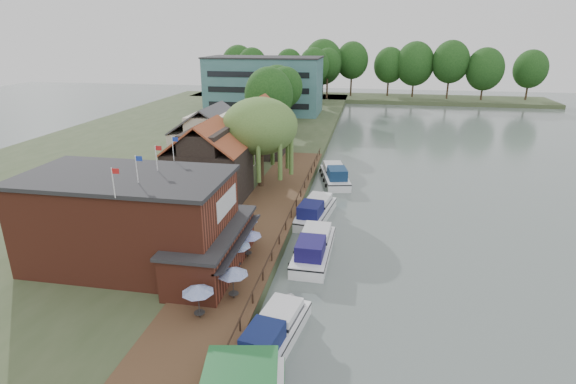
# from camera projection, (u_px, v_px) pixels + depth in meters

# --- Properties ---
(ground) EXTENTS (260.00, 260.00, 0.00)m
(ground) POSITION_uv_depth(u_px,v_px,m) (337.00, 286.00, 34.04)
(ground) COLOR slate
(ground) RESTS_ON ground
(land_bank) EXTENTS (50.00, 140.00, 1.00)m
(land_bank) POSITION_uv_depth(u_px,v_px,m) (166.00, 150.00, 71.40)
(land_bank) COLOR #384728
(land_bank) RESTS_ON ground
(quay_deck) EXTENTS (6.00, 50.00, 0.10)m
(quay_deck) POSITION_uv_depth(u_px,v_px,m) (264.00, 216.00, 44.32)
(quay_deck) COLOR #47301E
(quay_deck) RESTS_ON land_bank
(quay_rail) EXTENTS (0.20, 49.00, 1.00)m
(quay_rail) POSITION_uv_depth(u_px,v_px,m) (292.00, 212.00, 44.17)
(quay_rail) COLOR black
(quay_rail) RESTS_ON land_bank
(pub) EXTENTS (20.00, 11.00, 7.30)m
(pub) POSITION_uv_depth(u_px,v_px,m) (153.00, 222.00, 33.93)
(pub) COLOR maroon
(pub) RESTS_ON land_bank
(hotel_block) EXTENTS (25.40, 12.40, 12.30)m
(hotel_block) POSITION_uv_depth(u_px,v_px,m) (264.00, 85.00, 100.27)
(hotel_block) COLOR #38666B
(hotel_block) RESTS_ON land_bank
(cottage_a) EXTENTS (8.60, 7.60, 8.50)m
(cottage_a) POSITION_uv_depth(u_px,v_px,m) (208.00, 161.00, 47.80)
(cottage_a) COLOR black
(cottage_a) RESTS_ON land_bank
(cottage_b) EXTENTS (9.60, 8.60, 8.50)m
(cottage_b) POSITION_uv_depth(u_px,v_px,m) (213.00, 139.00, 57.58)
(cottage_b) COLOR beige
(cottage_b) RESTS_ON land_bank
(cottage_c) EXTENTS (7.60, 7.60, 8.50)m
(cottage_c) POSITION_uv_depth(u_px,v_px,m) (260.00, 127.00, 65.25)
(cottage_c) COLOR black
(cottage_c) RESTS_ON land_bank
(willow) EXTENTS (8.60, 8.60, 10.43)m
(willow) POSITION_uv_depth(u_px,v_px,m) (260.00, 143.00, 51.36)
(willow) COLOR #476B2D
(willow) RESTS_ON land_bank
(umbrella_0) EXTENTS (2.05, 2.05, 2.38)m
(umbrella_0) POSITION_uv_depth(u_px,v_px,m) (199.00, 301.00, 28.04)
(umbrella_0) COLOR navy
(umbrella_0) RESTS_ON quay_deck
(umbrella_1) EXTENTS (2.14, 2.14, 2.38)m
(umbrella_1) POSITION_uv_depth(u_px,v_px,m) (233.00, 283.00, 30.12)
(umbrella_1) COLOR navy
(umbrella_1) RESTS_ON quay_deck
(umbrella_2) EXTENTS (2.29, 2.29, 2.38)m
(umbrella_2) POSITION_uv_depth(u_px,v_px,m) (236.00, 254.00, 34.02)
(umbrella_2) COLOR navy
(umbrella_2) RESTS_ON quay_deck
(umbrella_3) EXTENTS (2.37, 2.37, 2.38)m
(umbrella_3) POSITION_uv_depth(u_px,v_px,m) (247.00, 243.00, 35.75)
(umbrella_3) COLOR navy
(umbrella_3) RESTS_ON quay_deck
(umbrella_4) EXTENTS (1.96, 1.96, 2.38)m
(umbrella_4) POSITION_uv_depth(u_px,v_px,m) (247.00, 228.00, 38.53)
(umbrella_4) COLOR navy
(umbrella_4) RESTS_ON quay_deck
(cruiser_0) EXTENTS (4.37, 9.27, 2.12)m
(cruiser_0) POSITION_uv_depth(u_px,v_px,m) (274.00, 329.00, 27.41)
(cruiser_0) COLOR white
(cruiser_0) RESTS_ON ground
(cruiser_1) EXTENTS (3.38, 9.89, 2.38)m
(cruiser_1) POSITION_uv_depth(u_px,v_px,m) (314.00, 244.00, 38.09)
(cruiser_1) COLOR white
(cruiser_1) RESTS_ON ground
(cruiser_2) EXTENTS (4.35, 9.81, 2.28)m
(cruiser_2) POSITION_uv_depth(u_px,v_px,m) (315.00, 208.00, 46.03)
(cruiser_2) COLOR white
(cruiser_2) RESTS_ON ground
(cruiser_3) EXTENTS (5.33, 10.37, 2.40)m
(cruiser_3) POSITION_uv_depth(u_px,v_px,m) (335.00, 173.00, 57.38)
(cruiser_3) COLOR white
(cruiser_3) RESTS_ON ground
(bank_tree_0) EXTENTS (8.00, 8.00, 12.05)m
(bank_tree_0) POSITION_uv_depth(u_px,v_px,m) (269.00, 104.00, 74.20)
(bank_tree_0) COLOR #143811
(bank_tree_0) RESTS_ON land_bank
(bank_tree_1) EXTENTS (6.06, 6.06, 11.72)m
(bank_tree_1) POSITION_uv_depth(u_px,v_px,m) (285.00, 101.00, 79.20)
(bank_tree_1) COLOR #143811
(bank_tree_1) RESTS_ON land_bank
(bank_tree_2) EXTENTS (8.31, 8.31, 11.29)m
(bank_tree_2) POSITION_uv_depth(u_px,v_px,m) (277.00, 94.00, 89.86)
(bank_tree_2) COLOR #143811
(bank_tree_2) RESTS_ON land_bank
(bank_tree_3) EXTENTS (7.11, 7.11, 11.67)m
(bank_tree_3) POSITION_uv_depth(u_px,v_px,m) (306.00, 84.00, 105.20)
(bank_tree_3) COLOR #143811
(bank_tree_3) RESTS_ON land_bank
(bank_tree_4) EXTENTS (7.68, 7.68, 13.78)m
(bank_tree_4) POSITION_uv_depth(u_px,v_px,m) (314.00, 75.00, 114.74)
(bank_tree_4) COLOR #143811
(bank_tree_4) RESTS_ON land_bank
(bank_tree_5) EXTENTS (6.98, 6.98, 13.48)m
(bank_tree_5) POSITION_uv_depth(u_px,v_px,m) (327.00, 74.00, 121.46)
(bank_tree_5) COLOR #143811
(bank_tree_5) RESTS_ON land_bank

